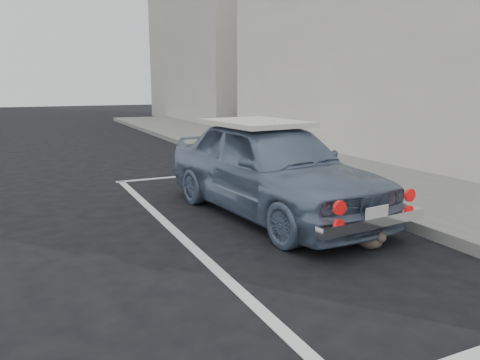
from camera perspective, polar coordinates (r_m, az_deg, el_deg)
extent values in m
plane|color=black|center=(4.03, 19.50, -16.53)|extent=(80.00, 80.00, 0.00)
cube|color=slate|center=(7.53, 26.31, -3.28)|extent=(2.80, 40.00, 0.15)
cube|color=black|center=(9.73, 23.22, 8.03)|extent=(0.10, 16.00, 2.40)
cube|color=#B5ACA4|center=(24.27, -3.70, 16.71)|extent=(3.50, 10.00, 8.00)
cube|color=silver|center=(9.66, -6.13, 0.53)|extent=(3.00, 0.12, 0.01)
cube|color=silver|center=(6.02, -7.73, -6.41)|extent=(0.12, 7.00, 0.01)
imported|color=slate|center=(6.70, 3.79, 1.54)|extent=(2.02, 4.16, 1.37)
cube|color=white|center=(6.95, 1.95, 7.03)|extent=(1.28, 1.63, 0.07)
cube|color=silver|center=(5.32, 15.93, -4.94)|extent=(1.54, 0.28, 0.12)
cube|color=white|center=(5.27, 16.35, -4.00)|extent=(0.33, 0.05, 0.17)
cylinder|color=red|center=(4.87, 12.04, -3.34)|extent=(0.15, 0.06, 0.15)
cylinder|color=red|center=(5.64, 20.00, -1.75)|extent=(0.15, 0.06, 0.15)
cylinder|color=red|center=(4.92, 11.95, -5.37)|extent=(0.12, 0.05, 0.12)
cylinder|color=red|center=(5.68, 19.87, -3.52)|extent=(0.12, 0.05, 0.12)
ellipsoid|color=#61564A|center=(5.61, 15.47, -7.04)|extent=(0.31, 0.37, 0.19)
sphere|color=#61564A|center=(5.53, 16.82, -6.67)|extent=(0.12, 0.12, 0.12)
cone|color=#61564A|center=(5.49, 16.71, -6.16)|extent=(0.04, 0.04, 0.05)
cone|color=#61564A|center=(5.55, 16.99, -5.99)|extent=(0.04, 0.04, 0.05)
cylinder|color=#61564A|center=(5.73, 14.21, -7.25)|extent=(0.17, 0.16, 0.03)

